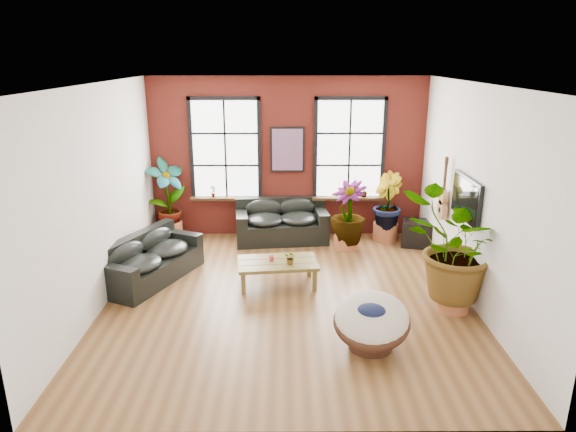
# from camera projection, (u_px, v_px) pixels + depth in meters

# --- Properties ---
(room) EXTENTS (6.04, 6.54, 3.54)m
(room) POSITION_uv_depth(u_px,v_px,m) (288.00, 195.00, 8.29)
(room) COLOR brown
(room) RESTS_ON ground
(sofa_back) EXTENTS (2.06, 1.17, 0.90)m
(sofa_back) POSITION_uv_depth(u_px,v_px,m) (281.00, 222.00, 11.26)
(sofa_back) COLOR black
(sofa_back) RESTS_ON ground
(sofa_left) EXTENTS (1.64, 2.24, 0.82)m
(sofa_left) POSITION_uv_depth(u_px,v_px,m) (149.00, 260.00, 9.27)
(sofa_left) COLOR black
(sofa_left) RESTS_ON ground
(coffee_table) EXTENTS (1.46, 0.94, 0.53)m
(coffee_table) POSITION_uv_depth(u_px,v_px,m) (277.00, 264.00, 9.03)
(coffee_table) COLOR brown
(coffee_table) RESTS_ON ground
(papasan_chair) EXTENTS (1.30, 1.31, 0.79)m
(papasan_chair) POSITION_uv_depth(u_px,v_px,m) (371.00, 321.00, 7.06)
(papasan_chair) COLOR #412417
(papasan_chair) RESTS_ON ground
(poster) EXTENTS (0.74, 0.06, 0.98)m
(poster) POSITION_uv_depth(u_px,v_px,m) (287.00, 150.00, 11.12)
(poster) COLOR black
(poster) RESTS_ON room
(tv_wall_unit) EXTENTS (0.13, 1.86, 1.20)m
(tv_wall_unit) POSITION_uv_depth(u_px,v_px,m) (459.00, 200.00, 8.79)
(tv_wall_unit) COLOR black
(tv_wall_unit) RESTS_ON room
(media_box) EXTENTS (0.77, 0.69, 0.55)m
(media_box) POSITION_uv_depth(u_px,v_px,m) (418.00, 233.00, 10.95)
(media_box) COLOR black
(media_box) RESTS_ON ground
(pot_back_left) EXTENTS (0.66, 0.66, 0.40)m
(pot_back_left) POSITION_uv_depth(u_px,v_px,m) (170.00, 231.00, 11.34)
(pot_back_left) COLOR #AE5F39
(pot_back_left) RESTS_ON ground
(pot_back_right) EXTENTS (0.56, 0.56, 0.39)m
(pot_back_right) POSITION_uv_depth(u_px,v_px,m) (385.00, 232.00, 11.30)
(pot_back_right) COLOR #AE5F39
(pot_back_right) RESTS_ON ground
(pot_right_wall) EXTENTS (0.66, 0.66, 0.37)m
(pot_right_wall) POSITION_uv_depth(u_px,v_px,m) (453.00, 299.00, 8.19)
(pot_right_wall) COLOR #AE5F39
(pot_right_wall) RESTS_ON ground
(pot_mid) EXTENTS (0.58, 0.58, 0.36)m
(pot_mid) POSITION_uv_depth(u_px,v_px,m) (345.00, 240.00, 10.79)
(pot_mid) COLOR #AE5F39
(pot_mid) RESTS_ON ground
(floor_plant_back_left) EXTENTS (1.05, 1.03, 1.67)m
(floor_plant_back_left) POSITION_uv_depth(u_px,v_px,m) (167.00, 196.00, 11.13)
(floor_plant_back_left) COLOR #134923
(floor_plant_back_left) RESTS_ON ground
(floor_plant_back_right) EXTENTS (0.72, 0.84, 1.36)m
(floor_plant_back_right) POSITION_uv_depth(u_px,v_px,m) (386.00, 204.00, 11.13)
(floor_plant_back_right) COLOR #134923
(floor_plant_back_right) RESTS_ON ground
(floor_plant_right_wall) EXTENTS (2.06, 1.98, 1.77)m
(floor_plant_right_wall) POSITION_uv_depth(u_px,v_px,m) (456.00, 248.00, 7.95)
(floor_plant_right_wall) COLOR #134923
(floor_plant_right_wall) RESTS_ON ground
(floor_plant_mid) EXTENTS (1.03, 1.03, 1.31)m
(floor_plant_mid) POSITION_uv_depth(u_px,v_px,m) (348.00, 213.00, 10.61)
(floor_plant_mid) COLOR #134923
(floor_plant_mid) RESTS_ON ground
(table_plant) EXTENTS (0.27, 0.25, 0.23)m
(table_plant) POSITION_uv_depth(u_px,v_px,m) (291.00, 258.00, 8.86)
(table_plant) COLOR #134923
(table_plant) RESTS_ON coffee_table
(sill_plant_left) EXTENTS (0.17, 0.17, 0.27)m
(sill_plant_left) POSITION_uv_depth(u_px,v_px,m) (213.00, 191.00, 11.34)
(sill_plant_left) COLOR #134923
(sill_plant_left) RESTS_ON room
(sill_plant_right) EXTENTS (0.19, 0.19, 0.27)m
(sill_plant_right) POSITION_uv_depth(u_px,v_px,m) (364.00, 191.00, 11.36)
(sill_plant_right) COLOR #134923
(sill_plant_right) RESTS_ON room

